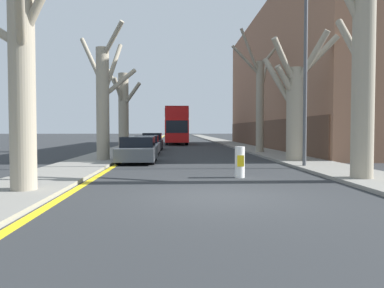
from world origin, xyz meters
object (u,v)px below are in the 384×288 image
(street_tree_left_0, at_px, (22,60))
(street_tree_right_0, at_px, (361,72))
(parked_car_2, at_px, (152,142))
(lamp_post, at_px, (303,66))
(parked_car_1, at_px, (147,145))
(street_tree_left_1, at_px, (104,97))
(double_decker_bus, at_px, (177,124))
(street_tree_right_2, at_px, (259,99))
(street_tree_left_2, at_px, (123,110))
(traffic_bollard, at_px, (240,162))
(parked_car_0, at_px, (138,150))
(street_tree_right_1, at_px, (295,103))

(street_tree_left_0, bearing_deg, street_tree_right_0, 11.44)
(street_tree_left_0, relative_size, parked_car_2, 1.90)
(lamp_post, bearing_deg, parked_car_1, 128.00)
(street_tree_left_1, height_order, double_decker_bus, street_tree_left_1)
(street_tree_right_2, distance_m, parked_car_2, 10.18)
(double_decker_bus, xyz_separation_m, parked_car_2, (-2.16, -12.63, -1.73))
(double_decker_bus, bearing_deg, parked_car_2, -99.71)
(street_tree_left_2, xyz_separation_m, traffic_bollard, (6.34, -16.31, -2.73))
(street_tree_right_2, xyz_separation_m, traffic_bollard, (-3.77, -13.51, -3.33))
(street_tree_left_0, relative_size, street_tree_left_1, 1.08)
(parked_car_2, bearing_deg, street_tree_left_2, -129.17)
(street_tree_right_2, distance_m, parked_car_1, 8.69)
(street_tree_right_0, height_order, parked_car_0, street_tree_right_0)
(street_tree_right_1, height_order, double_decker_bus, street_tree_right_1)
(double_decker_bus, height_order, parked_car_1, double_decker_bus)
(street_tree_right_1, bearing_deg, traffic_bollard, -123.42)
(street_tree_left_2, height_order, street_tree_right_1, street_tree_left_2)
(parked_car_0, bearing_deg, street_tree_right_1, -3.52)
(street_tree_left_0, height_order, street_tree_right_2, street_tree_right_2)
(parked_car_1, relative_size, parked_car_2, 1.02)
(street_tree_left_2, bearing_deg, street_tree_right_1, -45.44)
(street_tree_left_2, distance_m, parked_car_2, 4.22)
(street_tree_left_1, relative_size, parked_car_0, 1.69)
(street_tree_left_0, bearing_deg, parked_car_1, 82.58)
(lamp_post, xyz_separation_m, traffic_bollard, (-3.32, -3.06, -3.95))
(street_tree_left_0, height_order, street_tree_right_0, street_tree_right_0)
(parked_car_0, height_order, traffic_bollard, parked_car_0)
(street_tree_left_0, height_order, double_decker_bus, street_tree_left_0)
(parked_car_0, xyz_separation_m, lamp_post, (7.57, -3.36, 3.86))
(street_tree_left_0, distance_m, lamp_post, 11.53)
(parked_car_2, bearing_deg, street_tree_right_0, -68.13)
(street_tree_left_0, xyz_separation_m, street_tree_right_1, (10.22, 9.09, -0.47))
(traffic_bollard, bearing_deg, street_tree_left_1, 131.21)
(street_tree_right_0, bearing_deg, lamp_post, 96.30)
(street_tree_left_1, bearing_deg, street_tree_right_2, 33.53)
(street_tree_left_2, bearing_deg, street_tree_left_1, -88.52)
(street_tree_right_0, relative_size, street_tree_right_2, 0.93)
(parked_car_1, bearing_deg, lamp_post, -52.00)
(street_tree_left_0, relative_size, street_tree_left_2, 1.19)
(parked_car_2, xyz_separation_m, traffic_bollard, (4.25, -18.88, -0.12))
(double_decker_bus, bearing_deg, lamp_post, -79.23)
(street_tree_left_2, height_order, double_decker_bus, street_tree_left_2)
(parked_car_1, xyz_separation_m, lamp_post, (7.57, -9.69, 3.88))
(street_tree_left_2, relative_size, traffic_bollard, 5.94)
(street_tree_left_1, xyz_separation_m, lamp_post, (9.42, -3.91, 1.04))
(street_tree_right_1, height_order, parked_car_0, street_tree_right_1)
(lamp_post, bearing_deg, parked_car_2, 115.57)
(street_tree_left_0, distance_m, traffic_bollard, 7.68)
(street_tree_left_2, relative_size, lamp_post, 0.82)
(street_tree_left_1, distance_m, parked_car_2, 12.38)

